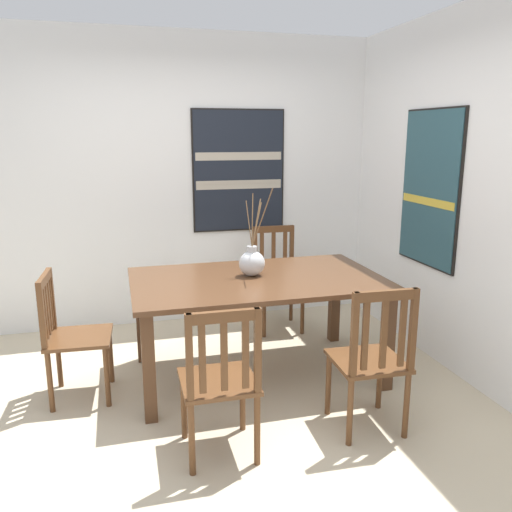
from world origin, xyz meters
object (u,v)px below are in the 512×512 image
at_px(dining_table, 257,290).
at_px(centerpiece_vase, 252,262).
at_px(chair_3, 220,380).
at_px(chair_1, 70,333).
at_px(chair_0, 372,358).
at_px(painting_on_side_wall, 431,189).
at_px(chair_2, 277,278).
at_px(painting_on_back_wall, 239,171).

height_order(dining_table, centerpiece_vase, centerpiece_vase).
distance_m(dining_table, chair_3, 1.08).
bearing_deg(centerpiece_vase, chair_1, -176.77).
distance_m(chair_0, painting_on_side_wall, 1.68).
xyz_separation_m(centerpiece_vase, chair_0, (0.49, -0.99, -0.39)).
relative_size(dining_table, chair_2, 1.92).
bearing_deg(chair_1, dining_table, 0.66).
bearing_deg(painting_on_back_wall, centerpiece_vase, -99.05).
height_order(chair_1, chair_3, chair_3).
bearing_deg(chair_3, chair_2, 64.09).
bearing_deg(painting_on_back_wall, dining_table, -97.71).
distance_m(chair_1, chair_2, 2.00).
xyz_separation_m(chair_1, chair_2, (1.77, 0.94, 0.01)).
bearing_deg(painting_on_side_wall, chair_1, -177.67).
relative_size(chair_0, chair_1, 1.06).
height_order(chair_2, painting_on_side_wall, painting_on_side_wall).
height_order(chair_2, chair_3, chair_2).
bearing_deg(chair_0, chair_2, 90.63).
bearing_deg(chair_2, chair_3, -115.91).
xyz_separation_m(chair_3, painting_on_back_wall, (0.65, 2.31, 0.97)).
distance_m(chair_2, painting_on_back_wall, 1.09).
bearing_deg(chair_0, painting_on_side_wall, 45.91).
relative_size(chair_1, chair_2, 0.94).
bearing_deg(chair_1, painting_on_side_wall, 2.33).
relative_size(chair_1, chair_3, 0.97).
distance_m(dining_table, chair_2, 1.04).
bearing_deg(dining_table, chair_1, -179.34).
distance_m(centerpiece_vase, chair_3, 1.18).
bearing_deg(centerpiece_vase, dining_table, -68.43).
xyz_separation_m(chair_0, chair_3, (-0.93, -0.02, -0.01)).
height_order(centerpiece_vase, chair_2, centerpiece_vase).
distance_m(chair_2, chair_3, 2.09).
relative_size(dining_table, chair_3, 1.98).
bearing_deg(painting_on_side_wall, chair_2, 140.77).
bearing_deg(painting_on_back_wall, chair_3, -105.82).
height_order(chair_1, painting_on_back_wall, painting_on_back_wall).
distance_m(centerpiece_vase, painting_on_back_wall, 1.43).
xyz_separation_m(chair_2, painting_on_back_wall, (-0.26, 0.42, 0.97)).
bearing_deg(centerpiece_vase, chair_2, 61.77).
bearing_deg(painting_on_back_wall, chair_2, -58.46).
xyz_separation_m(dining_table, painting_on_back_wall, (0.18, 1.35, 0.78)).
bearing_deg(chair_2, painting_on_side_wall, -39.23).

